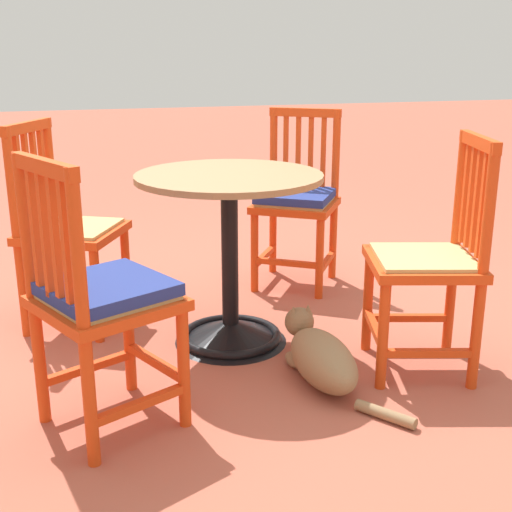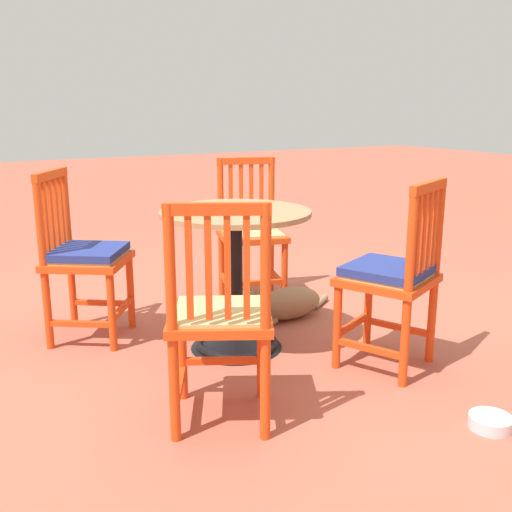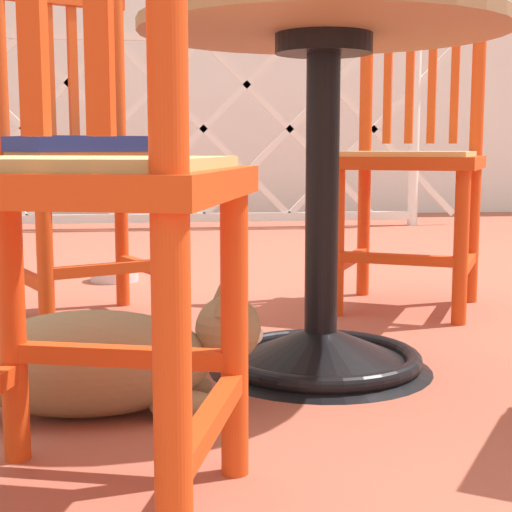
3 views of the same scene
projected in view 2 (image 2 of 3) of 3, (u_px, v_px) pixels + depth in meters
The scene contains 8 objects.
ground_plane at pixel (252, 349), 3.13m from camera, with size 24.00×24.00×0.00m, color #AD5642.
cafe_table at pixel (236, 296), 3.10m from camera, with size 0.76×0.76×0.73m.
orange_chair_facing_out at pixel (392, 278), 2.84m from camera, with size 0.53×0.53×0.91m.
orange_chair_by_planter at pixel (251, 235), 3.84m from camera, with size 0.50×0.50×0.91m.
orange_chair_near_fence at pixel (84, 258), 3.20m from camera, with size 0.56×0.56×0.91m.
orange_chair_at_corner at pixel (220, 319), 2.33m from camera, with size 0.54×0.54×0.91m.
tabby_cat at pixel (283, 304), 3.55m from camera, with size 0.72×0.29×0.23m.
pet_water_bowl at pixel (491, 422), 2.37m from camera, with size 0.17×0.17×0.05m, color silver.
Camera 2 is at (1.41, 2.56, 1.24)m, focal length 42.15 mm.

